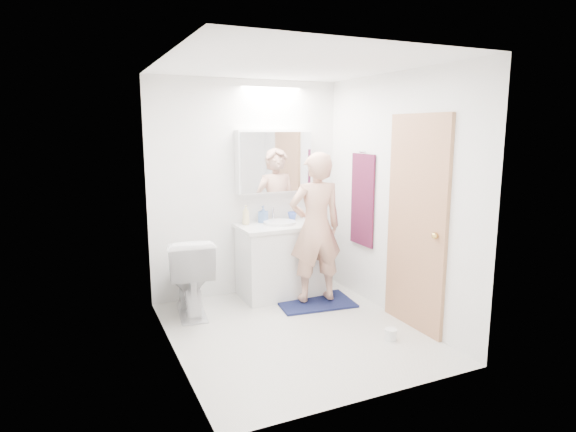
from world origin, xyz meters
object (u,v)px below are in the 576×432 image
vanity_cabinet (281,262)px  toothbrush_cup (292,216)px  medicine_cabinet (274,162)px  toilet (190,275)px  toilet_paper_roll (391,334)px  soap_bottle_a (246,215)px  person (316,227)px  soap_bottle_b (263,214)px

vanity_cabinet → toothbrush_cup: toothbrush_cup is taller
medicine_cabinet → toilet: medicine_cabinet is taller
medicine_cabinet → toilet_paper_roll: size_ratio=8.00×
medicine_cabinet → toothbrush_cup: size_ratio=8.30×
medicine_cabinet → toilet: 1.57m
soap_bottle_a → toothbrush_cup: size_ratio=2.03×
toilet → person: person is taller
vanity_cabinet → soap_bottle_b: size_ratio=4.73×
toilet → soap_bottle_b: bearing=-155.3°
soap_bottle_b → toilet: bearing=-162.3°
person → soap_bottle_a: (-0.58, 0.54, 0.09)m
vanity_cabinet → toilet_paper_roll: (0.42, -1.49, -0.34)m
vanity_cabinet → toothbrush_cup: size_ratio=8.49×
soap_bottle_a → toilet_paper_roll: size_ratio=1.96×
soap_bottle_b → toothbrush_cup: size_ratio=1.79×
toothbrush_cup → soap_bottle_a: bearing=-179.0°
medicine_cabinet → person: medicine_cabinet is taller
medicine_cabinet → vanity_cabinet: bearing=-93.3°
toilet → soap_bottle_b: 1.10m
toilet → toilet_paper_roll: size_ratio=7.36×
toilet → soap_bottle_a: size_ratio=3.76×
toilet → soap_bottle_b: (0.92, 0.30, 0.51)m
soap_bottle_b → medicine_cabinet: bearing=11.4°
person → soap_bottle_b: bearing=-50.9°
soap_bottle_a → soap_bottle_b: 0.22m
soap_bottle_a → toilet_paper_roll: (0.78, -1.64, -0.88)m
toilet → person: (1.29, -0.28, 0.44)m
person → toothbrush_cup: person is taller
toilet → person: size_ratio=0.51×
soap_bottle_a → toothbrush_cup: (0.57, 0.01, -0.06)m
soap_bottle_b → toothbrush_cup: (0.35, -0.02, -0.05)m
person → toilet_paper_roll: bearing=106.6°
person → soap_bottle_a: bearing=-36.4°
toilet → soap_bottle_a: 0.92m
person → soap_bottle_b: person is taller
toilet_paper_roll → toilet: bearing=137.2°
toilet → vanity_cabinet: bearing=-166.8°
soap_bottle_b → toothbrush_cup: 0.36m
soap_bottle_b → soap_bottle_a: bearing=-172.2°
toilet_paper_roll → medicine_cabinet: bearing=103.6°
toilet → soap_bottle_b: size_ratio=4.26×
toothbrush_cup → medicine_cabinet: bearing=166.2°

